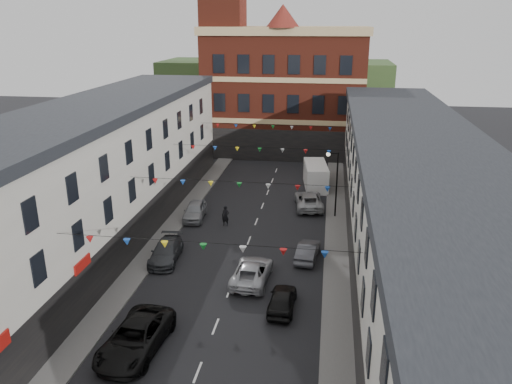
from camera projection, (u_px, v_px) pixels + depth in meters
The scene contains 18 objects.
ground at pixel (229, 291), 32.37m from camera, with size 160.00×160.00×0.00m, color black.
pavement_left at pixel (139, 269), 35.18m from camera, with size 1.80×64.00×0.15m, color #605E5B.
pavement_right at pixel (337, 283), 33.26m from camera, with size 1.80×64.00×0.15m, color #605E5B.
terrace_left at pixel (57, 200), 33.21m from camera, with size 8.40×56.00×10.70m.
terrace_right at pixel (422, 227), 30.09m from camera, with size 8.40×56.00×9.70m.
civic_building at pixel (285, 90), 65.23m from camera, with size 20.60×13.30×18.50m.
clock_tower at pixel (223, 36), 61.31m from camera, with size 5.60×5.60×30.00m.
distant_hill at pixel (275, 90), 89.31m from camera, with size 40.00×14.00×10.00m, color #314F25.
street_lamp at pixel (334, 176), 43.29m from camera, with size 1.10×0.36×6.00m.
car_left_c at pixel (136, 338), 26.30m from camera, with size 2.65×5.75×1.60m, color black.
car_left_d at pixel (166, 252), 36.38m from camera, with size 1.92×4.71×1.37m, color #3A3C41.
car_left_e at pixel (195, 211), 44.09m from camera, with size 1.72×4.28×1.46m, color #989BA0.
car_right_d at pixel (282, 300), 30.14m from camera, with size 1.56×3.87×1.32m, color black.
car_right_e at pixel (308, 251), 36.58m from camera, with size 1.38×3.95×1.30m, color #4E4F56.
car_right_f at pixel (309, 200), 46.66m from camera, with size 2.44×5.30×1.47m, color #A5A7AA.
moving_car at pixel (252, 271), 33.46m from camera, with size 2.31×5.01×1.39m, color #B8B9C0.
white_van at pixel (316, 176), 52.30m from camera, with size 2.19×5.69×2.52m, color white.
pedestrian at pixel (225, 216), 42.46m from camera, with size 0.65×0.43×1.79m, color black.
Camera 1 is at (5.92, -27.96, 16.61)m, focal length 35.00 mm.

